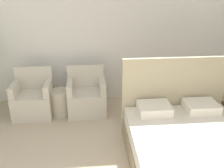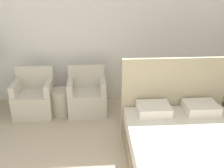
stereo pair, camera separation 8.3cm
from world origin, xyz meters
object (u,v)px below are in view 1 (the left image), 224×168
(bed, at_px, (193,154))
(armchair_near_window_left, at_px, (34,101))
(side_table, at_px, (60,102))
(armchair_near_window_right, at_px, (87,99))

(bed, distance_m, armchair_near_window_left, 2.95)
(bed, relative_size, side_table, 4.41)
(armchair_near_window_left, bearing_deg, bed, -35.52)
(bed, distance_m, armchair_near_window_right, 2.23)
(armchair_near_window_right, bearing_deg, side_table, -178.91)
(bed, xyz_separation_m, armchair_near_window_right, (-1.39, 1.75, -0.00))
(bed, relative_size, armchair_near_window_left, 2.44)
(armchair_near_window_left, relative_size, side_table, 1.81)
(armchair_near_window_right, height_order, side_table, armchair_near_window_right)
(armchair_near_window_right, relative_size, side_table, 1.81)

